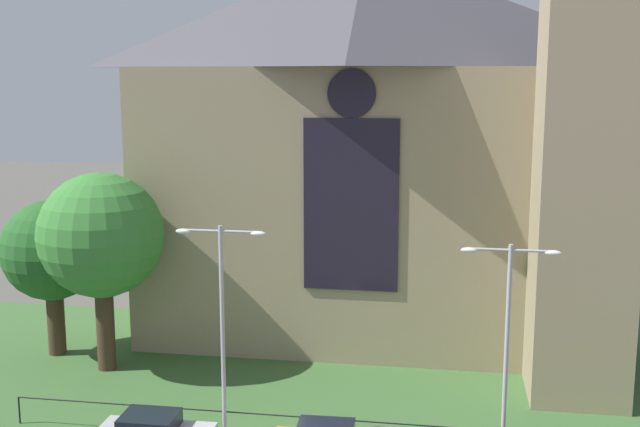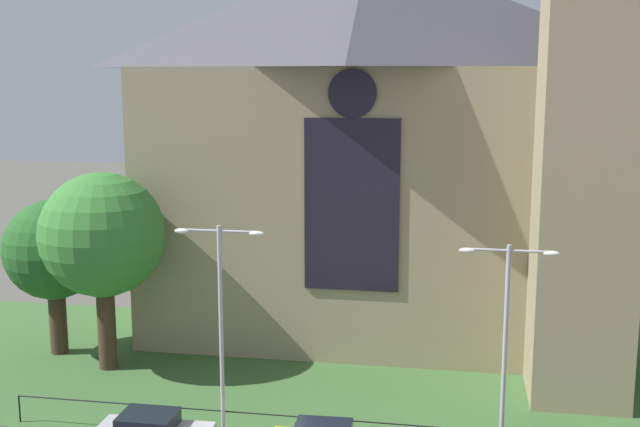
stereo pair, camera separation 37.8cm
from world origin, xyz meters
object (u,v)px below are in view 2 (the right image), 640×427
(church_building, at_px, (381,140))
(tree_left_far, at_px, (54,251))
(tree_left_near, at_px, (102,236))
(streetlamp_far, at_px, (506,326))
(streetlamp_near, at_px, (221,306))

(church_building, relative_size, tree_left_far, 3.38)
(tree_left_far, bearing_deg, tree_left_near, -24.98)
(tree_left_near, height_order, streetlamp_far, tree_left_near)
(church_building, height_order, tree_left_near, church_building)
(church_building, height_order, streetlamp_far, church_building)
(tree_left_far, distance_m, streetlamp_near, 13.33)
(church_building, distance_m, tree_left_far, 17.25)
(streetlamp_near, height_order, streetlamp_far, streetlamp_near)
(tree_left_near, xyz_separation_m, tree_left_far, (-3.28, 1.53, -1.17))
(tree_left_far, height_order, streetlamp_near, streetlamp_near)
(tree_left_near, bearing_deg, streetlamp_near, -39.85)
(tree_left_far, bearing_deg, streetlamp_far, -20.34)
(streetlamp_near, bearing_deg, tree_left_near, 140.15)
(tree_left_far, bearing_deg, church_building, 22.18)
(tree_left_near, distance_m, tree_left_far, 3.81)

